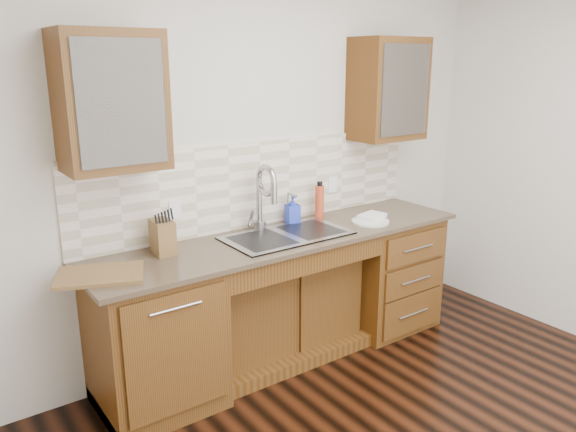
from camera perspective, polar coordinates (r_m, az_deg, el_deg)
wall_back at (r=3.94m, az=-3.40°, el=5.49°), size 4.00×0.10×2.70m
base_cabinet_left at (r=3.52m, az=-13.37°, el=-11.95°), size 0.70×0.62×0.88m
base_cabinet_center at (r=4.03m, az=-1.09°, el=-9.22°), size 1.20×0.44×0.70m
base_cabinet_right at (r=4.50m, az=9.64°, el=-5.47°), size 0.70×0.62×0.88m
countertop at (r=3.75m, az=-0.22°, el=-2.20°), size 2.70×0.65×0.03m
backsplash at (r=3.92m, az=-2.89°, el=3.27°), size 2.70×0.02×0.59m
sink at (r=3.76m, az=-0.09°, el=-3.27°), size 0.84×0.46×0.19m
faucet at (r=3.82m, az=-2.95°, el=1.49°), size 0.04×0.04×0.40m
filter_tap at (r=3.99m, az=0.01°, el=0.92°), size 0.02×0.02×0.24m
upper_cabinet_left at (r=3.23m, az=-17.58°, el=11.05°), size 0.55×0.34×0.75m
upper_cabinet_right at (r=4.37m, az=10.11°, el=12.56°), size 0.55×0.34×0.75m
outlet_left at (r=3.63m, az=-11.42°, el=0.58°), size 0.08×0.01×0.12m
outlet_right at (r=4.30m, az=4.52°, el=3.22°), size 0.08×0.01×0.12m
soap_bottle at (r=3.99m, az=0.47°, el=0.65°), size 0.11×0.11×0.20m
water_bottle at (r=4.12m, az=3.21°, el=1.44°), size 0.08×0.08×0.24m
plate at (r=4.07m, az=8.36°, el=-0.56°), size 0.33×0.33×0.02m
dish_towel at (r=4.13m, az=8.53°, el=-0.01°), size 0.22×0.18×0.03m
knife_block at (r=3.46m, az=-12.62°, el=-2.09°), size 0.13×0.19×0.21m
cutting_board at (r=3.21m, az=-18.57°, el=-5.70°), size 0.54×0.47×0.02m
cup_left_a at (r=3.21m, az=-19.35°, el=9.96°), size 0.15×0.15×0.10m
cup_left_b at (r=3.27m, az=-15.79°, el=10.25°), size 0.11×0.11×0.09m
cup_right_a at (r=4.33m, az=9.40°, el=11.89°), size 0.16×0.16×0.10m
cup_right_b at (r=4.44m, az=10.85°, el=11.81°), size 0.11×0.11×0.08m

